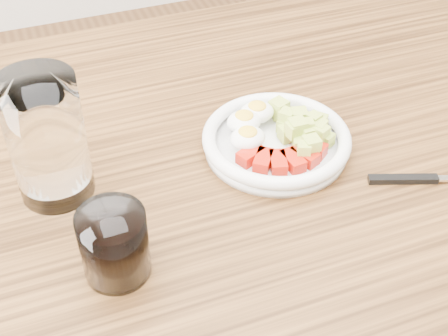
# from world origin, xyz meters

# --- Properties ---
(dining_table) EXTENTS (1.50, 0.90, 0.77)m
(dining_table) POSITION_xyz_m (0.00, 0.00, 0.67)
(dining_table) COLOR brown
(dining_table) RESTS_ON ground
(bowl) EXTENTS (0.19, 0.19, 0.05)m
(bowl) POSITION_xyz_m (0.08, 0.05, 0.79)
(bowl) COLOR white
(bowl) RESTS_ON dining_table
(fork) EXTENTS (0.17, 0.07, 0.01)m
(fork) POSITION_xyz_m (0.22, -0.07, 0.77)
(fork) COLOR black
(fork) RESTS_ON dining_table
(water_glass) EXTENTS (0.09, 0.09, 0.15)m
(water_glass) POSITION_xyz_m (-0.19, 0.07, 0.85)
(water_glass) COLOR white
(water_glass) RESTS_ON dining_table
(coffee_glass) EXTENTS (0.07, 0.07, 0.08)m
(coffee_glass) POSITION_xyz_m (-0.16, -0.07, 0.81)
(coffee_glass) COLOR white
(coffee_glass) RESTS_ON dining_table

